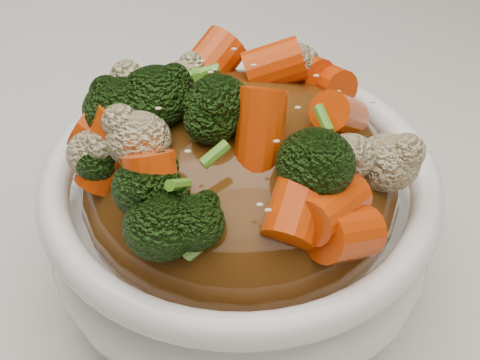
{
  "coord_description": "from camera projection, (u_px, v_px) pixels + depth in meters",
  "views": [
    {
      "loc": [
        -0.02,
        -0.28,
        1.07
      ],
      "look_at": [
        -0.01,
        -0.0,
        0.82
      ],
      "focal_mm": 55.0,
      "sensor_mm": 36.0,
      "label": 1
    }
  ],
  "objects": [
    {
      "name": "sauce_base",
      "position": [
        240.0,
        184.0,
        0.38
      ],
      "size": [
        0.2,
        0.2,
        0.09
      ],
      "primitive_type": "ellipsoid",
      "rotation": [
        0.0,
        0.0,
        0.28
      ],
      "color": "#532D0E",
      "rests_on": "bowl"
    },
    {
      "name": "broccoli",
      "position": [
        240.0,
        93.0,
        0.34
      ],
      "size": [
        0.2,
        0.2,
        0.04
      ],
      "primitive_type": null,
      "rotation": [
        0.0,
        0.0,
        0.28
      ],
      "color": "black",
      "rests_on": "sauce_base"
    },
    {
      "name": "tablecloth",
      "position": [
        251.0,
        285.0,
        0.44
      ],
      "size": [
        1.2,
        0.8,
        0.04
      ],
      "primitive_type": "cube",
      "color": "silver",
      "rests_on": "dining_table"
    },
    {
      "name": "sesame_seeds",
      "position": [
        240.0,
        89.0,
        0.33
      ],
      "size": [
        0.18,
        0.18,
        0.01
      ],
      "primitive_type": null,
      "rotation": [
        0.0,
        0.0,
        0.28
      ],
      "color": "beige",
      "rests_on": "sauce_base"
    },
    {
      "name": "carrots",
      "position": [
        240.0,
        91.0,
        0.34
      ],
      "size": [
        0.2,
        0.2,
        0.05
      ],
      "primitive_type": null,
      "rotation": [
        0.0,
        0.0,
        0.28
      ],
      "color": "#DC4007",
      "rests_on": "sauce_base"
    },
    {
      "name": "cauliflower",
      "position": [
        240.0,
        96.0,
        0.34
      ],
      "size": [
        0.2,
        0.2,
        0.03
      ],
      "primitive_type": null,
      "rotation": [
        0.0,
        0.0,
        0.28
      ],
      "color": "beige",
      "rests_on": "sauce_base"
    },
    {
      "name": "scallions",
      "position": [
        240.0,
        89.0,
        0.33
      ],
      "size": [
        0.15,
        0.15,
        0.02
      ],
      "primitive_type": null,
      "rotation": [
        0.0,
        0.0,
        0.28
      ],
      "color": "#4E9722",
      "rests_on": "sauce_base"
    },
    {
      "name": "bowl",
      "position": [
        240.0,
        222.0,
        0.39
      ],
      "size": [
        0.25,
        0.25,
        0.08
      ],
      "primitive_type": null,
      "rotation": [
        0.0,
        0.0,
        0.28
      ],
      "color": "white",
      "rests_on": "tablecloth"
    }
  ]
}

